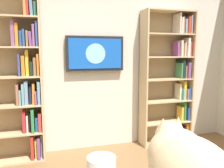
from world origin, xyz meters
The scene contains 4 objects.
wall_back centered at (0.00, -2.23, 1.35)m, with size 4.52×0.06×2.70m, color beige.
bookshelf_left centered at (-1.20, -2.06, 0.99)m, with size 0.78×0.28×1.98m.
bookshelf_right centered at (1.00, -2.06, 1.06)m, with size 0.87×0.28×2.18m.
wall_mounted_tv centered at (-0.04, -2.15, 1.37)m, with size 0.81×0.07×0.48m.
Camera 1 is at (0.64, 1.02, 1.39)m, focal length 37.02 mm.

